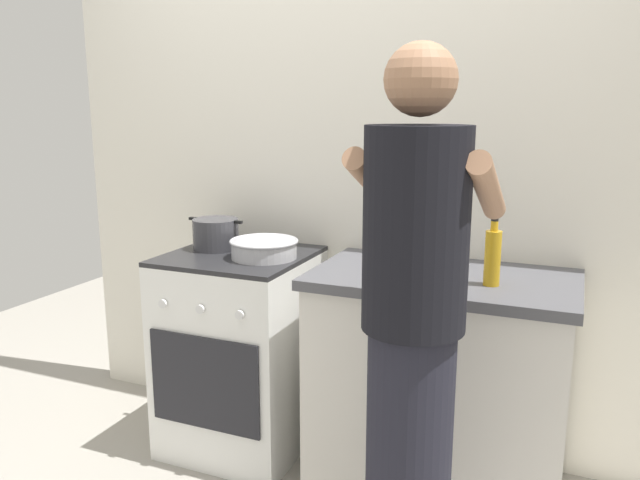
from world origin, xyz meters
TOP-DOWN VIEW (x-y plane):
  - ground at (0.00, 0.00)m, footprint 6.00×6.00m
  - back_wall at (0.20, 0.50)m, footprint 3.20×0.10m
  - countertop at (0.55, 0.15)m, footprint 1.00×0.60m
  - stove_range at (-0.35, 0.15)m, footprint 0.60×0.62m
  - pot at (-0.49, 0.19)m, footprint 0.27×0.21m
  - mixing_bowl at (-0.21, 0.12)m, footprint 0.29×0.29m
  - utensil_crock at (0.32, 0.36)m, footprint 0.10×0.10m
  - oil_bottle at (0.74, 0.07)m, footprint 0.06×0.06m
  - person at (0.59, -0.47)m, footprint 0.41×0.50m

SIDE VIEW (x-z plane):
  - ground at x=0.00m, z-range 0.00..0.00m
  - stove_range at x=-0.35m, z-range 0.00..0.90m
  - countertop at x=0.55m, z-range 0.00..0.90m
  - person at x=0.59m, z-range 0.01..1.71m
  - mixing_bowl at x=-0.21m, z-range 0.90..0.98m
  - pot at x=-0.49m, z-range 0.90..1.04m
  - utensil_crock at x=0.32m, z-range 0.84..1.16m
  - oil_bottle at x=0.74m, z-range 0.88..1.13m
  - back_wall at x=0.20m, z-range 0.00..2.50m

